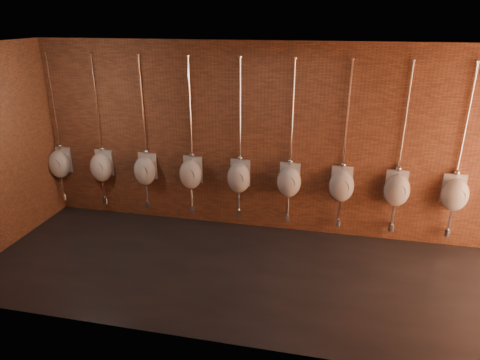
% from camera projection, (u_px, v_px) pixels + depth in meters
% --- Properties ---
extents(ground, '(8.50, 8.50, 0.00)m').
position_uv_depth(ground, '(265.00, 274.00, 6.29)').
color(ground, black).
rests_on(ground, ground).
extents(room_shell, '(8.54, 3.04, 3.22)m').
position_uv_depth(room_shell, '(268.00, 143.00, 5.56)').
color(room_shell, black).
rests_on(room_shell, ground).
extents(urinal_0, '(0.43, 0.38, 2.72)m').
position_uv_depth(urinal_0, '(59.00, 163.00, 7.99)').
color(urinal_0, silver).
rests_on(urinal_0, ground).
extents(urinal_1, '(0.43, 0.38, 2.72)m').
position_uv_depth(urinal_1, '(101.00, 167.00, 7.82)').
color(urinal_1, silver).
rests_on(urinal_1, ground).
extents(urinal_2, '(0.43, 0.38, 2.72)m').
position_uv_depth(urinal_2, '(145.00, 170.00, 7.65)').
color(urinal_2, silver).
rests_on(urinal_2, ground).
extents(urinal_3, '(0.43, 0.38, 2.72)m').
position_uv_depth(urinal_3, '(191.00, 173.00, 7.48)').
color(urinal_3, silver).
rests_on(urinal_3, ground).
extents(urinal_4, '(0.43, 0.38, 2.72)m').
position_uv_depth(urinal_4, '(239.00, 177.00, 7.31)').
color(urinal_4, silver).
rests_on(urinal_4, ground).
extents(urinal_5, '(0.43, 0.38, 2.72)m').
position_uv_depth(urinal_5, '(289.00, 181.00, 7.14)').
color(urinal_5, silver).
rests_on(urinal_5, ground).
extents(urinal_6, '(0.43, 0.38, 2.72)m').
position_uv_depth(urinal_6, '(342.00, 185.00, 6.97)').
color(urinal_6, silver).
rests_on(urinal_6, ground).
extents(urinal_7, '(0.43, 0.38, 2.72)m').
position_uv_depth(urinal_7, '(397.00, 189.00, 6.80)').
color(urinal_7, silver).
rests_on(urinal_7, ground).
extents(urinal_8, '(0.43, 0.38, 2.72)m').
position_uv_depth(urinal_8, '(455.00, 194.00, 6.63)').
color(urinal_8, silver).
rests_on(urinal_8, ground).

